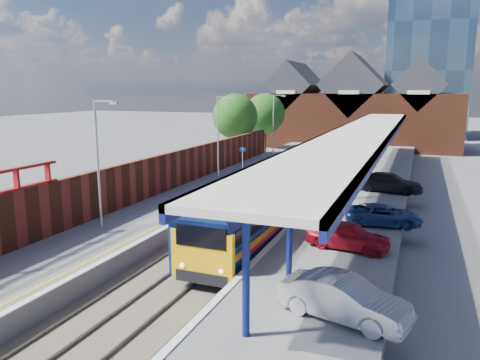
# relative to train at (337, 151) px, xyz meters

# --- Properties ---
(ground) EXTENTS (240.00, 240.00, 0.00)m
(ground) POSITION_rel_train_xyz_m (-1.49, -4.92, -2.12)
(ground) COLOR #5B5B5E
(ground) RESTS_ON ground
(ballast_bed) EXTENTS (6.00, 76.00, 0.06)m
(ballast_bed) POSITION_rel_train_xyz_m (-1.49, -14.92, -2.09)
(ballast_bed) COLOR #473D33
(ballast_bed) RESTS_ON ground
(rails) EXTENTS (4.51, 76.00, 0.14)m
(rails) POSITION_rel_train_xyz_m (-1.49, -14.92, -2.00)
(rails) COLOR slate
(rails) RESTS_ON ground
(left_platform) EXTENTS (5.00, 76.00, 1.00)m
(left_platform) POSITION_rel_train_xyz_m (-6.99, -14.92, -1.62)
(left_platform) COLOR #565659
(left_platform) RESTS_ON ground
(right_platform) EXTENTS (6.00, 76.00, 1.00)m
(right_platform) POSITION_rel_train_xyz_m (4.51, -14.92, -1.62)
(right_platform) COLOR #565659
(right_platform) RESTS_ON ground
(coping_left) EXTENTS (0.30, 76.00, 0.05)m
(coping_left) POSITION_rel_train_xyz_m (-4.64, -14.92, -1.10)
(coping_left) COLOR silver
(coping_left) RESTS_ON left_platform
(coping_right) EXTENTS (0.30, 76.00, 0.05)m
(coping_right) POSITION_rel_train_xyz_m (1.66, -14.92, -1.10)
(coping_right) COLOR silver
(coping_right) RESTS_ON right_platform
(yellow_line) EXTENTS (0.14, 76.00, 0.01)m
(yellow_line) POSITION_rel_train_xyz_m (-5.24, -14.92, -1.12)
(yellow_line) COLOR yellow
(yellow_line) RESTS_ON left_platform
(train) EXTENTS (3.16, 65.96, 3.45)m
(train) POSITION_rel_train_xyz_m (0.00, 0.00, 0.00)
(train) COLOR navy
(train) RESTS_ON ground
(canopy) EXTENTS (4.50, 52.00, 4.48)m
(canopy) POSITION_rel_train_xyz_m (3.99, -12.97, 3.13)
(canopy) COLOR navy
(canopy) RESTS_ON right_platform
(lamp_post_b) EXTENTS (1.48, 0.18, 7.00)m
(lamp_post_b) POSITION_rel_train_xyz_m (-7.86, -28.92, 2.87)
(lamp_post_b) COLOR #A5A8AA
(lamp_post_b) RESTS_ON left_platform
(lamp_post_c) EXTENTS (1.48, 0.18, 7.00)m
(lamp_post_c) POSITION_rel_train_xyz_m (-7.86, -12.92, 2.87)
(lamp_post_c) COLOR #A5A8AA
(lamp_post_c) RESTS_ON left_platform
(lamp_post_d) EXTENTS (1.48, 0.18, 7.00)m
(lamp_post_d) POSITION_rel_train_xyz_m (-7.86, 3.08, 2.87)
(lamp_post_d) COLOR #A5A8AA
(lamp_post_d) RESTS_ON left_platform
(platform_sign) EXTENTS (0.55, 0.08, 2.50)m
(platform_sign) POSITION_rel_train_xyz_m (-6.49, -10.92, 0.57)
(platform_sign) COLOR #A5A8AA
(platform_sign) RESTS_ON left_platform
(brick_wall) EXTENTS (0.35, 50.00, 3.86)m
(brick_wall) POSITION_rel_train_xyz_m (-9.59, -21.39, 0.33)
(brick_wall) COLOR #612A19
(brick_wall) RESTS_ON left_platform
(station_building) EXTENTS (30.00, 12.12, 13.78)m
(station_building) POSITION_rel_train_xyz_m (-1.49, 23.07, 3.33)
(station_building) COLOR #612A19
(station_building) RESTS_ON ground
(glass_tower) EXTENTS (14.20, 14.20, 40.30)m
(glass_tower) POSITION_rel_train_xyz_m (8.51, 45.08, 18.08)
(glass_tower) COLOR #425C72
(glass_tower) RESTS_ON ground
(tree_near) EXTENTS (5.20, 5.20, 8.10)m
(tree_near) POSITION_rel_train_xyz_m (-11.84, 0.98, 3.23)
(tree_near) COLOR #382314
(tree_near) RESTS_ON ground
(tree_far) EXTENTS (5.20, 5.20, 8.10)m
(tree_far) POSITION_rel_train_xyz_m (-10.84, 8.98, 3.23)
(tree_far) COLOR #382314
(tree_far) RESTS_ON ground
(parked_car_red) EXTENTS (4.13, 2.15, 1.34)m
(parked_car_red) POSITION_rel_train_xyz_m (5.22, -27.60, -0.45)
(parked_car_red) COLOR maroon
(parked_car_red) RESTS_ON right_platform
(parked_car_silver) EXTENTS (4.60, 2.64, 1.43)m
(parked_car_silver) POSITION_rel_train_xyz_m (6.13, -34.76, -0.41)
(parked_car_silver) COLOR #B9BABF
(parked_car_silver) RESTS_ON right_platform
(parked_car_dark) EXTENTS (5.05, 2.63, 1.40)m
(parked_car_dark) POSITION_rel_train_xyz_m (6.19, -13.48, -0.42)
(parked_car_dark) COLOR black
(parked_car_dark) RESTS_ON right_platform
(parked_car_blue) EXTENTS (4.46, 2.51, 1.18)m
(parked_car_blue) POSITION_rel_train_xyz_m (6.48, -22.84, -0.53)
(parked_car_blue) COLOR navy
(parked_car_blue) RESTS_ON right_platform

